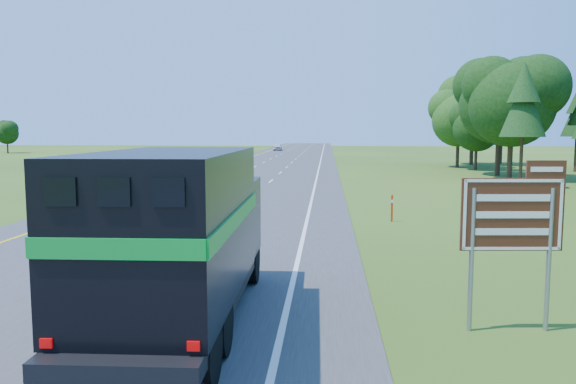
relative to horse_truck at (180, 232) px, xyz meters
name	(u,v)px	position (x,y,z in m)	size (l,w,h in m)	color
road	(265,171)	(-3.36, 46.06, -1.99)	(15.00, 260.00, 0.04)	#38383A
lane_markings	(265,171)	(-3.36, 46.06, -1.96)	(11.15, 260.00, 0.01)	yellow
horse_truck	(180,232)	(0.00, 0.00, 0.00)	(2.77, 8.36, 3.68)	black
white_suv	(216,167)	(-6.58, 36.60, -1.04)	(3.08, 6.68, 1.86)	silver
far_car	(277,147)	(-7.37, 105.94, -1.20)	(1.81, 4.50, 1.53)	silver
exit_sign	(514,221)	(6.83, 0.20, 0.28)	(2.08, 0.22, 3.52)	gray
delineator	(392,207)	(5.99, 14.16, -1.35)	(0.10, 0.06, 1.22)	red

